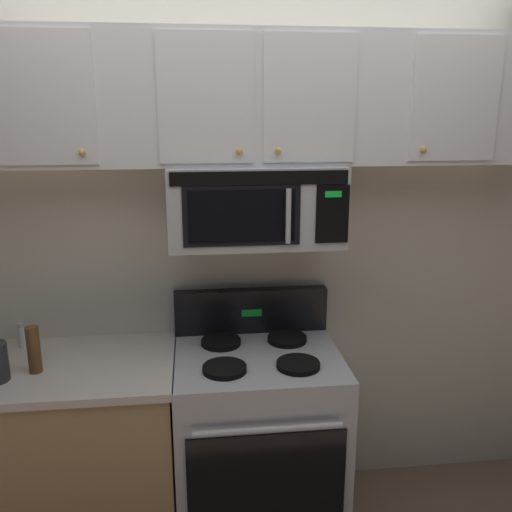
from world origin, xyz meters
The scene contains 7 objects.
back_wall centered at (0.00, 0.79, 1.35)m, with size 5.20×0.10×2.70m, color silver.
stove_range centered at (0.00, 0.42, 0.47)m, with size 0.76×0.69×1.12m.
over_range_microwave centered at (0.00, 0.54, 1.58)m, with size 0.76×0.43×0.35m.
upper_cabinets centered at (0.00, 0.57, 2.02)m, with size 2.50×0.36×0.55m.
counter_segment centered at (-0.84, 0.43, 0.45)m, with size 0.93×0.65×0.90m.
salt_shaker centered at (-1.09, 0.64, 0.96)m, with size 0.04×0.04×0.12m.
pepper_mill centered at (-0.96, 0.37, 1.00)m, with size 0.05×0.05×0.21m, color brown.
Camera 1 is at (-0.27, -1.85, 1.98)m, focal length 38.29 mm.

